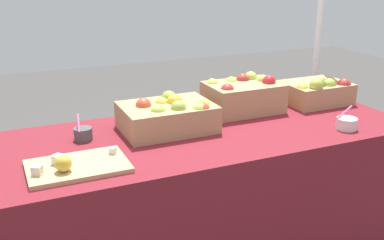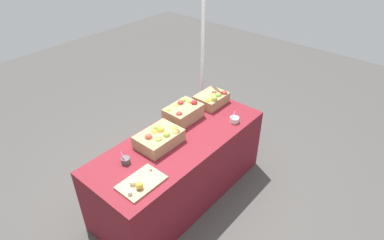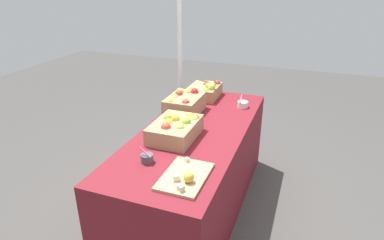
# 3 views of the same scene
# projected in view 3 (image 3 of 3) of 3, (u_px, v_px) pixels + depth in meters

# --- Properties ---
(ground_plane) EXTENTS (10.00, 10.00, 0.00)m
(ground_plane) POSITION_uv_depth(u_px,v_px,m) (195.00, 207.00, 2.83)
(ground_plane) COLOR #474442
(table) EXTENTS (1.90, 0.76, 0.74)m
(table) POSITION_uv_depth(u_px,v_px,m) (195.00, 170.00, 2.68)
(table) COLOR maroon
(table) RESTS_ON ground_plane
(apple_crate_left) EXTENTS (0.35, 0.27, 0.17)m
(apple_crate_left) POSITION_uv_depth(u_px,v_px,m) (206.00, 90.00, 3.18)
(apple_crate_left) COLOR tan
(apple_crate_left) RESTS_ON table
(apple_crate_middle) EXTENTS (0.38, 0.27, 0.19)m
(apple_crate_middle) POSITION_uv_depth(u_px,v_px,m) (184.00, 103.00, 2.81)
(apple_crate_middle) COLOR tan
(apple_crate_middle) RESTS_ON table
(apple_crate_right) EXTENTS (0.42, 0.30, 0.17)m
(apple_crate_right) POSITION_uv_depth(u_px,v_px,m) (176.00, 128.00, 2.38)
(apple_crate_right) COLOR tan
(apple_crate_right) RESTS_ON table
(cutting_board_front) EXTENTS (0.37, 0.25, 0.08)m
(cutting_board_front) POSITION_uv_depth(u_px,v_px,m) (185.00, 177.00, 1.91)
(cutting_board_front) COLOR tan
(cutting_board_front) RESTS_ON table
(sample_bowl_near) EXTENTS (0.10, 0.10, 0.11)m
(sample_bowl_near) POSITION_uv_depth(u_px,v_px,m) (243.00, 104.00, 2.95)
(sample_bowl_near) COLOR silver
(sample_bowl_near) RESTS_ON table
(sample_bowl_mid) EXTENTS (0.08, 0.09, 0.11)m
(sample_bowl_mid) POSITION_uv_depth(u_px,v_px,m) (147.00, 158.00, 2.08)
(sample_bowl_mid) COLOR #4C4C51
(sample_bowl_mid) RESTS_ON table
(tent_pole) EXTENTS (0.04, 0.04, 2.01)m
(tent_pole) POSITION_uv_depth(u_px,v_px,m) (180.00, 61.00, 3.47)
(tent_pole) COLOR white
(tent_pole) RESTS_ON ground_plane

